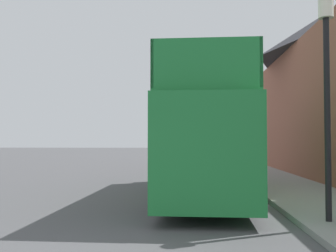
{
  "coord_description": "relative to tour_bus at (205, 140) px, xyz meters",
  "views": [
    {
      "loc": [
        2.27,
        -4.15,
        1.87
      ],
      "look_at": [
        1.58,
        8.42,
        2.33
      ],
      "focal_mm": 42.0,
      "sensor_mm": 36.0,
      "label": 1
    }
  ],
  "objects": [
    {
      "name": "sidewalk",
      "position": [
        3.3,
        8.81,
        -1.81
      ],
      "size": [
        2.94,
        108.0,
        0.14
      ],
      "color": "gray",
      "rests_on": "ground_plane"
    },
    {
      "name": "lamp_post_second",
      "position": [
        2.28,
        3.34,
        1.3
      ],
      "size": [
        0.35,
        0.35,
        4.37
      ],
      "color": "black",
      "rests_on": "sidewalk"
    },
    {
      "name": "brick_terrace_rear",
      "position": [
        7.76,
        9.65,
        2.85
      ],
      "size": [
        6.0,
        18.5,
        9.46
      ],
      "color": "#935642",
      "rests_on": "ground_plane"
    },
    {
      "name": "parked_car_ahead_of_bus",
      "position": [
        0.68,
        7.12,
        -1.18
      ],
      "size": [
        1.91,
        4.29,
        1.47
      ],
      "rotation": [
        0.0,
        0.0,
        -0.02
      ],
      "color": "silver",
      "rests_on": "ground_plane"
    },
    {
      "name": "lamp_post_third",
      "position": [
        2.18,
        11.4,
        1.78
      ],
      "size": [
        0.35,
        0.35,
        5.15
      ],
      "color": "black",
      "rests_on": "sidewalk"
    },
    {
      "name": "lamp_post_nearest",
      "position": [
        2.46,
        -4.72,
        1.72
      ],
      "size": [
        0.35,
        0.35,
        5.06
      ],
      "color": "black",
      "rests_on": "sidewalk"
    },
    {
      "name": "tour_bus",
      "position": [
        0.0,
        0.0,
        0.0
      ],
      "size": [
        2.77,
        10.27,
        4.12
      ],
      "rotation": [
        0.0,
        0.0,
        -0.03
      ],
      "color": "#1E7A38",
      "rests_on": "ground_plane"
    },
    {
      "name": "ground_plane",
      "position": [
        -2.79,
        11.81,
        -1.88
      ],
      "size": [
        144.0,
        144.0,
        0.0
      ],
      "primitive_type": "plane",
      "color": "#4C4C4F"
    }
  ]
}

